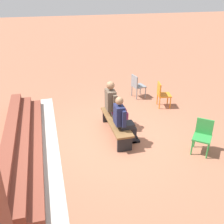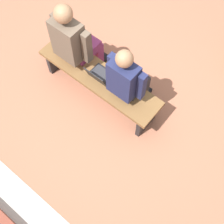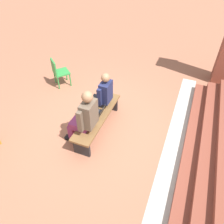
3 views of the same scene
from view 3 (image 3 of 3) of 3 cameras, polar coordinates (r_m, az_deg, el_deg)
name	(u,v)px [view 3 (image 3 of 3)]	position (r m, az deg, el deg)	size (l,w,h in m)	color
ground_plane	(104,126)	(5.32, -2.07, -3.74)	(60.00, 60.00, 0.00)	#9E6047
concrete_strip	(172,151)	(4.99, 15.49, -9.71)	(6.05, 0.40, 0.01)	#B7B2A8
brick_steps	(211,156)	(4.94, 24.46, -10.49)	(5.25, 0.90, 0.45)	brown
bench	(97,118)	(5.02, -3.81, -1.61)	(1.80, 0.44, 0.45)	brown
person_student	(102,95)	(5.11, -2.67, 4.41)	(0.52, 0.65, 1.30)	#232328
person_adult	(84,117)	(4.50, -7.22, -1.32)	(0.58, 0.73, 1.41)	#7F2D5B
laptop	(98,113)	(4.93, -3.64, -0.22)	(0.32, 0.29, 0.21)	black
plastic_chair_far_right	(59,71)	(6.62, -13.80, 10.35)	(0.59, 0.59, 0.84)	#2D893D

